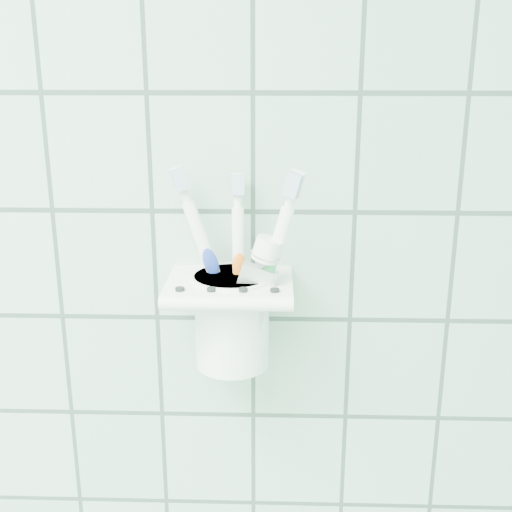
{
  "coord_description": "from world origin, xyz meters",
  "views": [
    {
      "loc": [
        0.71,
        0.5,
        1.54
      ],
      "look_at": [
        0.69,
        1.1,
        1.36
      ],
      "focal_mm": 45.0,
      "sensor_mm": 36.0,
      "label": 1
    }
  ],
  "objects": [
    {
      "name": "toothbrush_pink",
      "position": [
        0.67,
        1.16,
        1.33
      ],
      "size": [
        0.08,
        0.03,
        0.22
      ],
      "rotation": [
        -0.14,
        -0.3,
        0.34
      ],
      "color": "white",
      "rests_on": "cup"
    },
    {
      "name": "cup",
      "position": [
        0.66,
        1.16,
        1.27
      ],
      "size": [
        0.09,
        0.09,
        0.11
      ],
      "color": "white",
      "rests_on": "holder_bracket"
    },
    {
      "name": "toothpaste_tube",
      "position": [
        0.66,
        1.14,
        1.31
      ],
      "size": [
        0.07,
        0.03,
        0.16
      ],
      "rotation": [
        0.0,
        0.3,
        -0.05
      ],
      "color": "silver",
      "rests_on": "cup"
    },
    {
      "name": "toothbrush_orange",
      "position": [
        0.68,
        1.15,
        1.34
      ],
      "size": [
        0.07,
        0.04,
        0.22
      ],
      "rotation": [
        0.01,
        0.28,
        -0.37
      ],
      "color": "white",
      "rests_on": "cup"
    },
    {
      "name": "holder_bracket",
      "position": [
        0.66,
        1.15,
        1.31
      ],
      "size": [
        0.14,
        0.11,
        0.04
      ],
      "color": "white",
      "rests_on": "wall_back"
    },
    {
      "name": "toothbrush_blue",
      "position": [
        0.67,
        1.15,
        1.33
      ],
      "size": [
        0.02,
        0.05,
        0.21
      ],
      "rotation": [
        -0.19,
        0.01,
        0.14
      ],
      "color": "white",
      "rests_on": "cup"
    }
  ]
}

